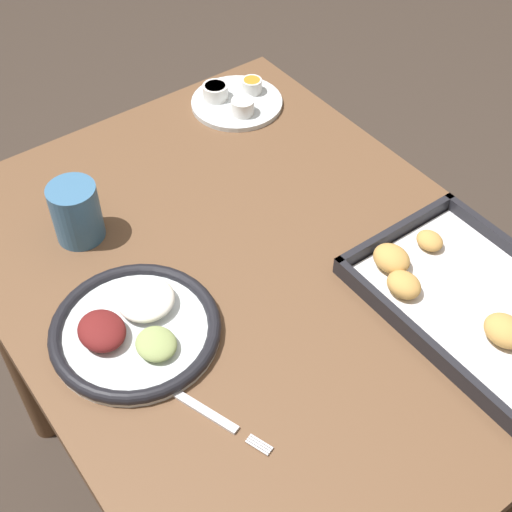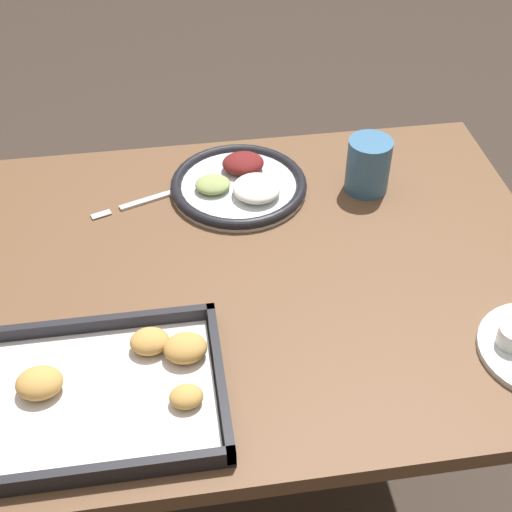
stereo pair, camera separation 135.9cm
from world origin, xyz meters
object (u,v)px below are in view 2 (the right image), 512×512
Objects in this scene: fork at (154,198)px; drinking_cup at (368,165)px; dinner_plate at (239,184)px; baking_tray at (99,389)px.

drinking_cup is (-0.39, 0.02, 0.05)m from fork.
dinner_plate and baking_tray have the same top height.
baking_tray is (0.25, 0.43, -0.00)m from dinner_plate.
drinking_cup reaches higher than baking_tray.
drinking_cup reaches higher than dinner_plate.
fork is at bearing -3.59° from drinking_cup.
drinking_cup is at bearing 156.89° from fork.
dinner_plate reaches higher than fork.
dinner_plate is at bearing -119.97° from baking_tray.
fork is 1.99× the size of drinking_cup.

